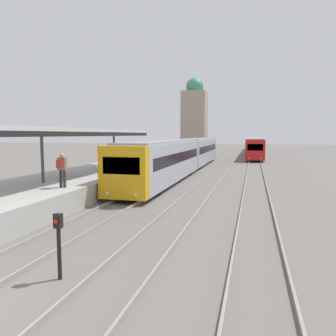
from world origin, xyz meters
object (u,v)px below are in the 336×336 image
person_on_platform (62,167)px  train_far (255,145)px  signal_post_near (59,238)px  train_near (184,154)px

person_on_platform → train_far: 51.28m
signal_post_near → train_near: bearing=94.4°
train_near → person_on_platform: bearing=-98.3°
signal_post_near → person_on_platform: bearing=121.8°
train_near → signal_post_near: 24.06m
train_far → person_on_platform: bearing=-100.2°
train_near → train_far: (6.64, 33.45, -0.05)m
train_far → signal_post_near: size_ratio=25.56×
train_far → signal_post_near: bearing=-94.8°
person_on_platform → train_far: size_ratio=0.04×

